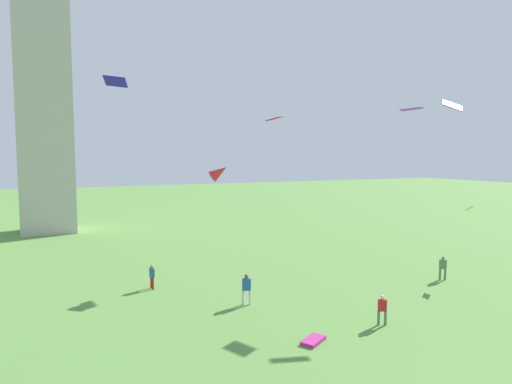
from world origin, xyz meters
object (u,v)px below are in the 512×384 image
(kite_flying_0, at_px, (115,82))
(person_2, at_px, (246,287))
(kite_flying_3, at_px, (412,109))
(person_1, at_px, (382,308))
(kite_flying_4, at_px, (452,105))
(person_0, at_px, (152,275))
(kite_flying_1, at_px, (274,119))
(person_3, at_px, (443,267))
(kite_flying_5, at_px, (469,208))
(kite_flying_2, at_px, (219,172))
(kite_bundle_0, at_px, (313,340))

(kite_flying_0, bearing_deg, person_2, 1.83)
(kite_flying_0, distance_m, kite_flying_3, 19.19)
(person_1, xyz_separation_m, kite_flying_4, (9.01, 4.03, 11.03))
(person_0, bearing_deg, kite_flying_0, -44.60)
(person_0, xyz_separation_m, kite_flying_1, (10.75, 3.69, 10.70))
(person_3, height_order, kite_flying_4, kite_flying_4)
(kite_flying_5, bearing_deg, kite_flying_3, -55.37)
(person_1, height_order, kite_flying_2, kite_flying_2)
(kite_flying_1, bearing_deg, kite_flying_5, 23.17)
(kite_flying_2, height_order, kite_flying_5, kite_flying_2)
(person_3, xyz_separation_m, kite_bundle_0, (-13.61, -4.89, -0.85))
(person_1, distance_m, kite_bundle_0, 4.35)
(kite_flying_4, relative_size, kite_flying_5, 1.63)
(person_0, height_order, person_2, person_2)
(kite_flying_1, distance_m, kite_flying_2, 7.42)
(person_1, height_order, kite_flying_0, kite_flying_0)
(person_1, height_order, kite_flying_3, kite_flying_3)
(person_0, bearing_deg, kite_flying_4, 64.28)
(kite_flying_1, relative_size, kite_flying_5, 1.52)
(person_3, bearing_deg, kite_flying_1, 148.90)
(kite_flying_0, relative_size, kite_flying_1, 0.92)
(person_0, distance_m, kite_flying_2, 8.41)
(kite_flying_3, bearing_deg, kite_flying_2, -148.47)
(kite_flying_3, bearing_deg, kite_flying_5, 45.18)
(kite_flying_2, xyz_separation_m, kite_flying_3, (11.63, -6.34, 4.30))
(person_2, distance_m, person_3, 14.45)
(kite_flying_3, distance_m, kite_flying_5, 8.31)
(person_0, relative_size, person_2, 0.88)
(person_2, distance_m, kite_flying_0, 13.63)
(kite_flying_1, distance_m, kite_flying_4, 13.14)
(person_1, relative_size, person_2, 0.86)
(person_0, height_order, kite_bundle_0, person_0)
(kite_flying_0, xyz_separation_m, kite_flying_3, (19.02, -2.37, -0.86))
(kite_flying_4, bearing_deg, person_3, -86.13)
(kite_flying_4, height_order, kite_bundle_0, kite_flying_4)
(kite_flying_4, bearing_deg, kite_flying_0, 23.03)
(kite_flying_0, xyz_separation_m, kite_bundle_0, (7.45, -8.50, -12.56))
(person_0, distance_m, kite_flying_0, 12.28)
(person_3, height_order, kite_flying_1, kite_flying_1)
(person_3, bearing_deg, person_2, -163.80)
(kite_flying_4, relative_size, kite_bundle_0, 1.20)
(person_1, distance_m, kite_flying_2, 14.52)
(kite_flying_4, bearing_deg, kite_flying_2, 3.00)
(kite_flying_0, xyz_separation_m, kite_flying_2, (7.39, 3.97, -5.17))
(person_2, xyz_separation_m, kite_flying_1, (6.39, 9.02, 10.58))
(kite_flying_2, relative_size, kite_flying_4, 1.11)
(person_0, xyz_separation_m, kite_flying_0, (-2.29, -2.77, 11.75))
(person_3, distance_m, kite_flying_3, 11.10)
(kite_flying_5, distance_m, kite_bundle_0, 17.48)
(person_3, distance_m, kite_flying_0, 24.36)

